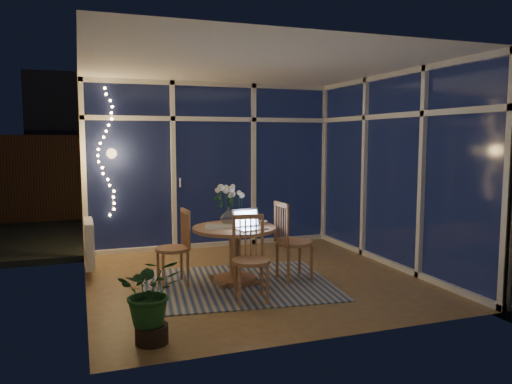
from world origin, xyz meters
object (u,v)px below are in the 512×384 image
Objects in this scene: chair_right at (294,241)px; chair_front at (251,259)px; potted_plant at (151,300)px; laptop at (251,219)px; chair_left at (172,247)px; flower_vase at (229,216)px; dining_table at (234,255)px.

chair_front is (-0.76, -0.59, -0.03)m from chair_right.
chair_front is 1.36m from potted_plant.
chair_right is 2.90× the size of laptop.
chair_left is at bearing 145.75° from laptop.
chair_front reaches higher than potted_plant.
flower_vase is at bearing 60.95° from chair_right.
potted_plant is at bearing -138.68° from chair_front.
chair_front is at bearing 32.81° from potted_plant.
chair_left is 1.69m from potted_plant.
flower_vase reaches higher than potted_plant.
chair_right reaches higher than laptop.
dining_table is 1.08× the size of chair_front.
laptop is (0.85, -0.38, 0.35)m from chair_left.
chair_front is 1.22× the size of potted_plant.
flower_vase reaches higher than dining_table.
chair_front is 0.99m from flower_vase.
flower_vase is at bearing 90.27° from chair_left.
dining_table is at bearing 110.92° from laptop.
chair_left is 4.34× the size of flower_vase.
chair_front is at bearing -92.03° from flower_vase.
chair_right is (1.43, -0.30, 0.04)m from chair_left.
chair_right is 4.69× the size of flower_vase.
chair_right is at bearing 34.88° from potted_plant.
chair_left is 0.98× the size of chair_front.
flower_vase is at bearing 98.16° from laptop.
laptop is at bearing -58.79° from dining_table.
chair_right is 1.06× the size of chair_front.
potted_plant is (-1.90, -1.33, -0.11)m from chair_right.
dining_table is 0.74m from chair_left.
laptop is at bearing 79.51° from chair_front.
dining_table is at bearing 73.94° from chair_left.
chair_front is at bearing -93.28° from dining_table.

